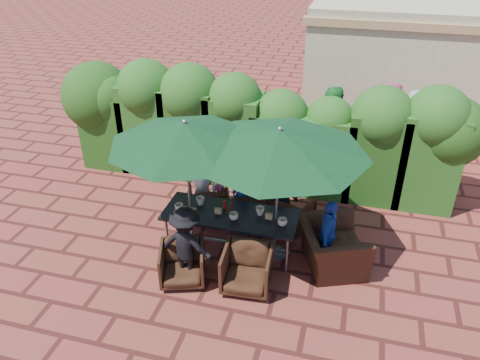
% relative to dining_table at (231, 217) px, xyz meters
% --- Properties ---
extents(ground, '(80.00, 80.00, 0.00)m').
position_rel_dining_table_xyz_m(ground, '(-0.12, 0.21, -0.68)').
color(ground, maroon).
rests_on(ground, ground).
extents(dining_table, '(2.34, 0.90, 0.75)m').
position_rel_dining_table_xyz_m(dining_table, '(0.00, 0.00, 0.00)').
color(dining_table, black).
rests_on(dining_table, ground).
extents(umbrella_left, '(2.56, 2.56, 2.46)m').
position_rel_dining_table_xyz_m(umbrella_left, '(-0.72, -0.07, 1.54)').
color(umbrella_left, gray).
rests_on(umbrella_left, ground).
extents(umbrella_right, '(2.89, 2.89, 2.46)m').
position_rel_dining_table_xyz_m(umbrella_right, '(0.80, 0.04, 1.54)').
color(umbrella_right, gray).
rests_on(umbrella_right, ground).
extents(chair_far_left, '(0.88, 0.86, 0.71)m').
position_rel_dining_table_xyz_m(chair_far_left, '(-0.76, 0.95, -0.32)').
color(chair_far_left, black).
rests_on(chair_far_left, ground).
extents(chair_far_mid, '(0.92, 0.90, 0.75)m').
position_rel_dining_table_xyz_m(chair_far_mid, '(0.03, 0.95, -0.30)').
color(chair_far_mid, black).
rests_on(chair_far_mid, ground).
extents(chair_far_right, '(0.89, 0.87, 0.71)m').
position_rel_dining_table_xyz_m(chair_far_right, '(0.94, 0.95, -0.32)').
color(chair_far_right, black).
rests_on(chair_far_right, ground).
extents(chair_near_left, '(0.88, 0.85, 0.73)m').
position_rel_dining_table_xyz_m(chair_near_left, '(-0.53, -1.00, -0.31)').
color(chair_near_left, black).
rests_on(chair_near_left, ground).
extents(chair_near_right, '(0.82, 0.77, 0.79)m').
position_rel_dining_table_xyz_m(chair_near_right, '(0.52, -0.88, -0.28)').
color(chair_near_right, black).
rests_on(chair_near_right, ground).
extents(chair_end_right, '(1.14, 1.36, 1.02)m').
position_rel_dining_table_xyz_m(chair_end_right, '(1.78, 0.02, -0.17)').
color(chair_end_right, black).
rests_on(chair_end_right, ground).
extents(adult_far_left, '(0.72, 0.51, 1.33)m').
position_rel_dining_table_xyz_m(adult_far_left, '(-0.87, 1.00, -0.01)').
color(adult_far_left, silver).
rests_on(adult_far_left, ground).
extents(adult_far_mid, '(0.62, 0.56, 1.42)m').
position_rel_dining_table_xyz_m(adult_far_mid, '(0.04, 0.85, 0.03)').
color(adult_far_mid, '#1D439E').
rests_on(adult_far_mid, ground).
extents(adult_far_right, '(0.60, 0.38, 1.20)m').
position_rel_dining_table_xyz_m(adult_far_right, '(0.77, 0.92, -0.07)').
color(adult_far_right, black).
rests_on(adult_far_right, ground).
extents(adult_near_left, '(0.90, 0.48, 1.36)m').
position_rel_dining_table_xyz_m(adult_near_left, '(-0.47, -0.94, 0.00)').
color(adult_near_left, black).
rests_on(adult_near_left, ground).
extents(adult_end_right, '(0.39, 0.76, 1.28)m').
position_rel_dining_table_xyz_m(adult_end_right, '(1.69, -0.02, -0.04)').
color(adult_end_right, '#1D439E').
rests_on(adult_end_right, ground).
extents(child_left, '(0.31, 0.25, 0.82)m').
position_rel_dining_table_xyz_m(child_left, '(-0.52, 1.02, -0.27)').
color(child_left, '#F0549B').
rests_on(child_left, ground).
extents(child_right, '(0.35, 0.32, 0.83)m').
position_rel_dining_table_xyz_m(child_right, '(0.36, 0.97, -0.26)').
color(child_right, '#9853B4').
rests_on(child_right, ground).
extents(pedestrian_a, '(1.64, 1.51, 1.76)m').
position_rel_dining_table_xyz_m(pedestrian_a, '(1.34, 4.26, 0.21)').
color(pedestrian_a, '#227F2D').
rests_on(pedestrian_a, ground).
extents(pedestrian_b, '(0.91, 0.60, 1.81)m').
position_rel_dining_table_xyz_m(pedestrian_b, '(2.63, 4.72, 0.23)').
color(pedestrian_b, '#F0549B').
rests_on(pedestrian_b, ground).
extents(pedestrian_c, '(1.18, 0.76, 1.71)m').
position_rel_dining_table_xyz_m(pedestrian_c, '(3.21, 4.60, 0.18)').
color(pedestrian_c, '#9998A0').
rests_on(pedestrian_c, ground).
extents(cup_a, '(0.15, 0.15, 0.12)m').
position_rel_dining_table_xyz_m(cup_a, '(-0.90, -0.12, 0.14)').
color(cup_a, beige).
rests_on(cup_a, dining_table).
extents(cup_b, '(0.15, 0.15, 0.14)m').
position_rel_dining_table_xyz_m(cup_b, '(-0.60, 0.15, 0.15)').
color(cup_b, beige).
rests_on(cup_b, dining_table).
extents(cup_c, '(0.16, 0.16, 0.12)m').
position_rel_dining_table_xyz_m(cup_c, '(0.10, -0.15, 0.14)').
color(cup_c, beige).
rests_on(cup_c, dining_table).
extents(cup_d, '(0.16, 0.16, 0.15)m').
position_rel_dining_table_xyz_m(cup_d, '(0.50, 0.11, 0.15)').
color(cup_d, beige).
rests_on(cup_d, dining_table).
extents(cup_e, '(0.16, 0.16, 0.13)m').
position_rel_dining_table_xyz_m(cup_e, '(0.93, -0.11, 0.14)').
color(cup_e, beige).
rests_on(cup_e, dining_table).
extents(ketchup_bottle, '(0.04, 0.04, 0.17)m').
position_rel_dining_table_xyz_m(ketchup_bottle, '(-0.14, 0.11, 0.16)').
color(ketchup_bottle, '#B20C0A').
rests_on(ketchup_bottle, dining_table).
extents(sauce_bottle, '(0.04, 0.04, 0.17)m').
position_rel_dining_table_xyz_m(sauce_bottle, '(-0.01, 0.09, 0.16)').
color(sauce_bottle, '#4C230C').
rests_on(sauce_bottle, dining_table).
extents(serving_tray, '(0.35, 0.25, 0.02)m').
position_rel_dining_table_xyz_m(serving_tray, '(-0.79, -0.13, 0.08)').
color(serving_tray, '#977149').
rests_on(serving_tray, dining_table).
extents(number_block_left, '(0.12, 0.06, 0.10)m').
position_rel_dining_table_xyz_m(number_block_left, '(-0.21, -0.05, 0.12)').
color(number_block_left, tan).
rests_on(number_block_left, dining_table).
extents(number_block_right, '(0.12, 0.06, 0.10)m').
position_rel_dining_table_xyz_m(number_block_right, '(0.68, 0.02, 0.12)').
color(number_block_right, tan).
rests_on(number_block_right, dining_table).
extents(hedge_wall, '(9.10, 1.60, 2.58)m').
position_rel_dining_table_xyz_m(hedge_wall, '(-0.29, 2.52, 0.71)').
color(hedge_wall, '#13370F').
rests_on(hedge_wall, ground).
extents(building, '(6.20, 3.08, 3.20)m').
position_rel_dining_table_xyz_m(building, '(3.38, 7.20, 0.93)').
color(building, beige).
rests_on(building, ground).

